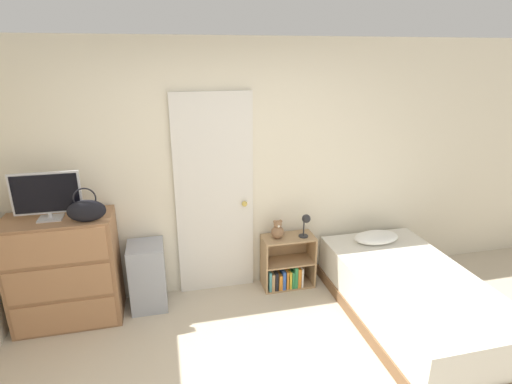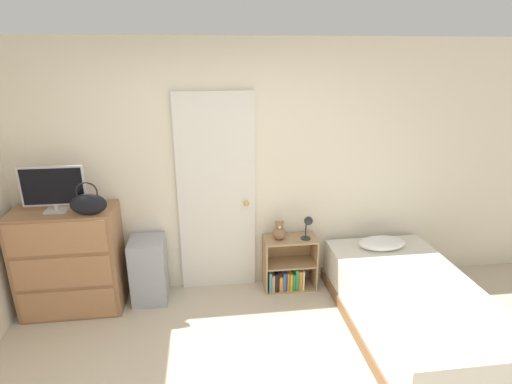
{
  "view_description": "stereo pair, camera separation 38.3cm",
  "coord_description": "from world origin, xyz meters",
  "px_view_note": "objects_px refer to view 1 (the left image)",
  "views": [
    {
      "loc": [
        -0.52,
        -1.82,
        2.39
      ],
      "look_at": [
        0.32,
        1.7,
        1.13
      ],
      "focal_mm": 28.0,
      "sensor_mm": 36.0,
      "label": 1
    },
    {
      "loc": [
        -0.14,
        -1.89,
        2.39
      ],
      "look_at": [
        0.32,
        1.7,
        1.13
      ],
      "focal_mm": 28.0,
      "sensor_mm": 36.0,
      "label": 2
    }
  ],
  "objects_px": {
    "tv": "(47,195)",
    "storage_bin": "(148,276)",
    "bookshelf": "(286,267)",
    "bed": "(412,297)",
    "teddy_bear": "(278,230)",
    "desk_lamp": "(306,221)",
    "handbag": "(86,210)",
    "dresser": "(65,271)"
  },
  "relations": [
    {
      "from": "storage_bin",
      "to": "desk_lamp",
      "type": "height_order",
      "value": "desk_lamp"
    },
    {
      "from": "dresser",
      "to": "storage_bin",
      "type": "relative_size",
      "value": 1.55
    },
    {
      "from": "storage_bin",
      "to": "bed",
      "type": "bearing_deg",
      "value": -18.49
    },
    {
      "from": "tv",
      "to": "handbag",
      "type": "height_order",
      "value": "tv"
    },
    {
      "from": "teddy_bear",
      "to": "storage_bin",
      "type": "bearing_deg",
      "value": -178.25
    },
    {
      "from": "teddy_bear",
      "to": "bed",
      "type": "height_order",
      "value": "teddy_bear"
    },
    {
      "from": "bookshelf",
      "to": "desk_lamp",
      "type": "xyz_separation_m",
      "value": [
        0.19,
        -0.04,
        0.53
      ]
    },
    {
      "from": "storage_bin",
      "to": "bookshelf",
      "type": "height_order",
      "value": "storage_bin"
    },
    {
      "from": "tv",
      "to": "bed",
      "type": "relative_size",
      "value": 0.28
    },
    {
      "from": "handbag",
      "to": "desk_lamp",
      "type": "relative_size",
      "value": 1.25
    },
    {
      "from": "bookshelf",
      "to": "teddy_bear",
      "type": "bearing_deg",
      "value": 178.06
    },
    {
      "from": "dresser",
      "to": "bookshelf",
      "type": "bearing_deg",
      "value": 2.42
    },
    {
      "from": "storage_bin",
      "to": "desk_lamp",
      "type": "distance_m",
      "value": 1.67
    },
    {
      "from": "dresser",
      "to": "bookshelf",
      "type": "relative_size",
      "value": 1.81
    },
    {
      "from": "tv",
      "to": "storage_bin",
      "type": "relative_size",
      "value": 0.83
    },
    {
      "from": "teddy_bear",
      "to": "bed",
      "type": "relative_size",
      "value": 0.1
    },
    {
      "from": "storage_bin",
      "to": "desk_lamp",
      "type": "xyz_separation_m",
      "value": [
        1.62,
        0.0,
        0.42
      ]
    },
    {
      "from": "bookshelf",
      "to": "tv",
      "type": "bearing_deg",
      "value": -177.38
    },
    {
      "from": "teddy_bear",
      "to": "desk_lamp",
      "type": "xyz_separation_m",
      "value": [
        0.29,
        -0.04,
        0.09
      ]
    },
    {
      "from": "bookshelf",
      "to": "bed",
      "type": "xyz_separation_m",
      "value": [
        0.97,
        -0.84,
        0.02
      ]
    },
    {
      "from": "tv",
      "to": "desk_lamp",
      "type": "distance_m",
      "value": 2.43
    },
    {
      "from": "dresser",
      "to": "bed",
      "type": "height_order",
      "value": "dresser"
    },
    {
      "from": "bookshelf",
      "to": "bed",
      "type": "relative_size",
      "value": 0.29
    },
    {
      "from": "desk_lamp",
      "to": "bed",
      "type": "relative_size",
      "value": 0.13
    },
    {
      "from": "handbag",
      "to": "storage_bin",
      "type": "relative_size",
      "value": 0.47
    },
    {
      "from": "tv",
      "to": "handbag",
      "type": "distance_m",
      "value": 0.37
    },
    {
      "from": "handbag",
      "to": "bed",
      "type": "relative_size",
      "value": 0.16
    },
    {
      "from": "tv",
      "to": "teddy_bear",
      "type": "distance_m",
      "value": 2.17
    },
    {
      "from": "bed",
      "to": "storage_bin",
      "type": "bearing_deg",
      "value": 161.51
    },
    {
      "from": "tv",
      "to": "bed",
      "type": "xyz_separation_m",
      "value": [
        3.15,
        -0.74,
        -1.02
      ]
    },
    {
      "from": "tv",
      "to": "teddy_bear",
      "type": "height_order",
      "value": "tv"
    },
    {
      "from": "teddy_bear",
      "to": "desk_lamp",
      "type": "relative_size",
      "value": 0.81
    },
    {
      "from": "tv",
      "to": "desk_lamp",
      "type": "relative_size",
      "value": 2.2
    },
    {
      "from": "bookshelf",
      "to": "bed",
      "type": "height_order",
      "value": "bed"
    },
    {
      "from": "dresser",
      "to": "bed",
      "type": "bearing_deg",
      "value": -13.52
    },
    {
      "from": "handbag",
      "to": "bookshelf",
      "type": "bearing_deg",
      "value": 7.25
    },
    {
      "from": "desk_lamp",
      "to": "bookshelf",
      "type": "bearing_deg",
      "value": 169.43
    },
    {
      "from": "dresser",
      "to": "desk_lamp",
      "type": "relative_size",
      "value": 4.1
    },
    {
      "from": "desk_lamp",
      "to": "bed",
      "type": "distance_m",
      "value": 1.23
    },
    {
      "from": "handbag",
      "to": "teddy_bear",
      "type": "xyz_separation_m",
      "value": [
        1.76,
        0.24,
        -0.48
      ]
    },
    {
      "from": "dresser",
      "to": "handbag",
      "type": "bearing_deg",
      "value": -27.07
    },
    {
      "from": "bookshelf",
      "to": "handbag",
      "type": "bearing_deg",
      "value": -172.75
    }
  ]
}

